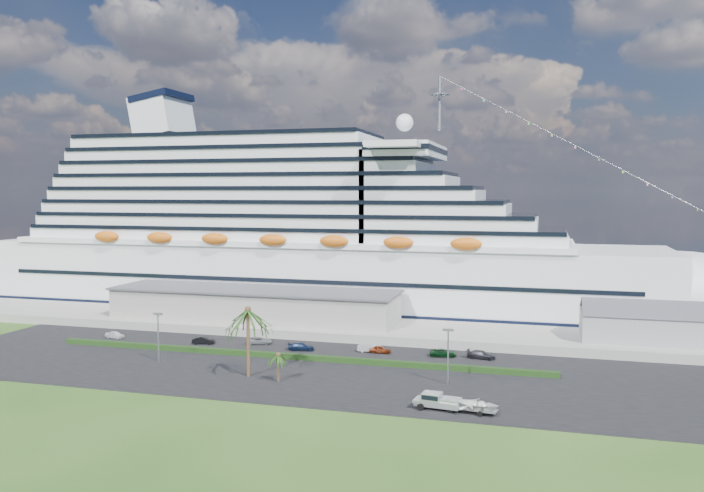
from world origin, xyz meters
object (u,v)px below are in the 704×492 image
(parked_car_3, at_px, (301,347))
(pickup_truck, at_px, (437,400))
(boat_trailer, at_px, (477,405))
(cruise_ship, at_px, (308,240))

(parked_car_3, xyz_separation_m, pickup_truck, (28.33, -26.37, 0.50))
(parked_car_3, bearing_deg, boat_trailer, -136.03)
(cruise_ship, bearing_deg, boat_trailer, -55.53)
(pickup_truck, bearing_deg, parked_car_3, 137.05)
(cruise_ship, distance_m, pickup_truck, 81.24)
(parked_car_3, distance_m, boat_trailer, 43.02)
(parked_car_3, height_order, boat_trailer, boat_trailer)
(parked_car_3, bearing_deg, cruise_ship, 10.47)
(parked_car_3, height_order, pickup_truck, pickup_truck)
(boat_trailer, bearing_deg, cruise_ship, 124.47)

